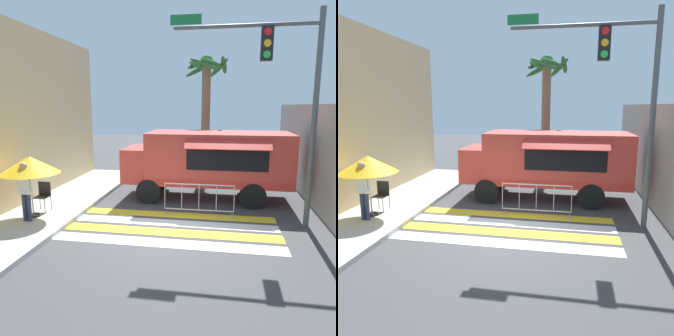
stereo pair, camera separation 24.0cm
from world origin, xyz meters
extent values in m
plane|color=#424244|center=(0.00, 0.00, 0.00)|extent=(60.00, 60.00, 0.00)
cube|color=#A39E93|center=(4.74, 3.00, 1.81)|extent=(0.20, 16.00, 3.61)
cube|color=white|center=(0.00, -0.55, 0.00)|extent=(6.40, 0.56, 0.01)
cube|color=yellow|center=(0.00, 0.21, 0.00)|extent=(6.40, 0.56, 0.01)
cube|color=white|center=(0.00, 0.97, 0.00)|extent=(6.40, 0.56, 0.01)
cube|color=yellow|center=(0.00, 1.73, 0.00)|extent=(6.40, 0.56, 0.01)
cube|color=#D13D33|center=(1.32, 3.93, 1.63)|extent=(5.28, 2.32, 1.89)
cube|color=#D13D33|center=(-1.32, 3.93, 1.32)|extent=(1.86, 2.13, 1.28)
cube|color=#1E232D|center=(-2.20, 3.93, 1.64)|extent=(0.06, 1.85, 0.49)
cube|color=black|center=(1.63, 2.75, 1.77)|extent=(2.80, 0.03, 0.85)
cube|color=red|center=(1.63, 2.55, 2.28)|extent=(2.90, 0.43, 0.31)
cube|color=red|center=(1.32, 2.76, 0.86)|extent=(5.28, 0.01, 0.24)
cylinder|color=black|center=(-1.16, 2.86, 0.46)|extent=(0.92, 0.22, 0.92)
cylinder|color=black|center=(-1.16, 4.99, 0.46)|extent=(0.92, 0.22, 0.92)
cylinder|color=black|center=(2.56, 2.86, 0.46)|extent=(0.92, 0.22, 0.92)
cylinder|color=black|center=(2.56, 4.99, 0.46)|extent=(0.92, 0.22, 0.92)
cylinder|color=#515456|center=(4.02, 1.43, 3.09)|extent=(0.16, 0.16, 6.17)
cylinder|color=#515456|center=(2.00, 1.43, 5.76)|extent=(4.05, 0.11, 0.11)
cube|color=black|center=(2.60, 1.40, 5.25)|extent=(0.32, 0.28, 0.90)
cylinder|color=red|center=(2.60, 1.26, 5.55)|extent=(0.20, 0.02, 0.20)
cylinder|color=#F2A519|center=(2.60, 1.26, 5.25)|extent=(0.20, 0.02, 0.20)
cylinder|color=green|center=(2.60, 1.26, 4.95)|extent=(0.20, 0.02, 0.20)
cube|color=#197238|center=(0.32, 1.41, 5.98)|extent=(0.90, 0.02, 0.28)
cylinder|color=black|center=(-4.31, 0.44, 0.17)|extent=(0.36, 0.36, 0.06)
cylinder|color=#B2B2B7|center=(-4.31, 0.44, 1.10)|extent=(0.04, 0.04, 1.91)
cone|color=yellow|center=(-4.31, 0.44, 1.79)|extent=(1.80, 1.80, 0.53)
cylinder|color=#4C4C51|center=(-4.50, 0.75, 0.38)|extent=(0.02, 0.02, 0.47)
cylinder|color=#4C4C51|center=(-4.10, 0.75, 0.38)|extent=(0.02, 0.02, 0.47)
cylinder|color=#4C4C51|center=(-4.50, 1.15, 0.38)|extent=(0.02, 0.02, 0.47)
cylinder|color=#4C4C51|center=(-4.10, 1.15, 0.38)|extent=(0.02, 0.02, 0.47)
cube|color=black|center=(-4.30, 0.95, 0.63)|extent=(0.42, 0.42, 0.03)
cube|color=black|center=(-4.30, 1.15, 0.87)|extent=(0.42, 0.03, 0.45)
cylinder|color=#2D3347|center=(-4.33, 0.05, 0.57)|extent=(0.13, 0.13, 0.84)
cylinder|color=#2D3347|center=(-4.18, 0.05, 0.57)|extent=(0.13, 0.13, 0.84)
cube|color=silver|center=(-4.25, 0.05, 1.33)|extent=(0.34, 0.20, 0.68)
cylinder|color=silver|center=(-4.47, 0.05, 1.36)|extent=(0.09, 0.09, 0.58)
cylinder|color=silver|center=(-4.03, 0.05, 1.36)|extent=(0.09, 0.09, 0.58)
sphere|color=tan|center=(-4.25, 0.05, 1.82)|extent=(0.24, 0.24, 0.24)
cylinder|color=#B7BABF|center=(0.76, 1.80, 1.05)|extent=(2.26, 0.04, 0.04)
cylinder|color=#B7BABF|center=(0.76, 1.80, 0.19)|extent=(2.26, 0.04, 0.04)
cylinder|color=#B7BABF|center=(-0.37, 1.80, 0.62)|extent=(0.02, 0.02, 0.86)
cylinder|color=#B7BABF|center=(0.20, 1.80, 0.62)|extent=(0.02, 0.02, 0.86)
cylinder|color=#B7BABF|center=(0.76, 1.80, 0.62)|extent=(0.02, 0.02, 0.86)
cylinder|color=#B7BABF|center=(1.33, 1.80, 0.62)|extent=(0.02, 0.02, 0.86)
cylinder|color=#B7BABF|center=(1.89, 1.80, 0.62)|extent=(0.02, 0.02, 0.86)
cube|color=#B7BABF|center=(-0.32, 1.80, 0.01)|extent=(0.06, 0.44, 0.03)
cube|color=#B7BABF|center=(1.84, 1.80, 0.01)|extent=(0.06, 0.44, 0.03)
cylinder|color=#7A664C|center=(0.60, 7.59, 2.73)|extent=(0.42, 0.42, 5.46)
sphere|color=#2D6B33|center=(0.60, 7.59, 5.61)|extent=(0.60, 0.60, 0.60)
ellipsoid|color=#2D6B33|center=(1.40, 7.52, 5.41)|extent=(0.38, 1.60, 0.81)
ellipsoid|color=#2D6B33|center=(1.16, 8.07, 5.35)|extent=(1.08, 1.21, 0.93)
ellipsoid|color=#2D6B33|center=(0.26, 8.37, 5.36)|extent=(1.59, 0.87, 1.00)
ellipsoid|color=#2D6B33|center=(-0.05, 7.77, 5.45)|extent=(0.60, 1.38, 0.58)
ellipsoid|color=#2D6B33|center=(0.08, 7.28, 5.44)|extent=(0.84, 1.18, 0.58)
ellipsoid|color=#2D6B33|center=(0.49, 6.92, 5.41)|extent=(1.37, 0.46, 0.70)
ellipsoid|color=#2D6B33|center=(0.89, 7.05, 5.45)|extent=(1.20, 0.79, 0.56)
camera|label=1|loc=(1.50, -8.51, 3.57)|focal=35.00mm
camera|label=2|loc=(1.74, -8.47, 3.57)|focal=35.00mm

